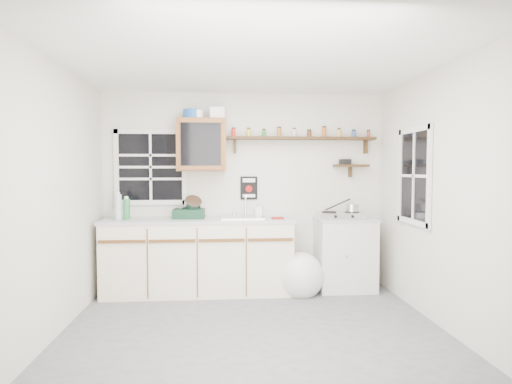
% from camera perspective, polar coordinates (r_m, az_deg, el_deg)
% --- Properties ---
extents(room, '(3.64, 3.24, 2.54)m').
position_cam_1_polar(room, '(3.95, -0.27, -0.89)').
color(room, '#4F4F51').
rests_on(room, ground).
extents(main_cabinet, '(2.31, 0.63, 0.92)m').
position_cam_1_polar(main_cabinet, '(5.35, -7.64, -8.42)').
color(main_cabinet, beige).
rests_on(main_cabinet, floor).
extents(right_cabinet, '(0.73, 0.57, 0.91)m').
position_cam_1_polar(right_cabinet, '(5.58, 11.74, -8.03)').
color(right_cabinet, silver).
rests_on(right_cabinet, floor).
extents(sink, '(0.52, 0.44, 0.29)m').
position_cam_1_polar(sink, '(5.28, -1.83, -3.39)').
color(sink, silver).
rests_on(sink, main_cabinet).
extents(upper_cabinet, '(0.60, 0.32, 0.65)m').
position_cam_1_polar(upper_cabinet, '(5.39, -7.28, 6.24)').
color(upper_cabinet, brown).
rests_on(upper_cabinet, wall_back).
extents(upper_cabinet_clutter, '(0.51, 0.24, 0.14)m').
position_cam_1_polar(upper_cabinet_clutter, '(5.43, -7.28, 10.29)').
color(upper_cabinet_clutter, '#174A99').
rests_on(upper_cabinet_clutter, upper_cabinet).
extents(spice_shelf, '(1.91, 0.18, 0.35)m').
position_cam_1_polar(spice_shelf, '(5.56, 6.07, 7.20)').
color(spice_shelf, black).
rests_on(spice_shelf, wall_back).
extents(secondary_shelf, '(0.45, 0.16, 0.24)m').
position_cam_1_polar(secondary_shelf, '(5.70, 12.33, 3.52)').
color(secondary_shelf, black).
rests_on(secondary_shelf, wall_back).
extents(warning_sign, '(0.22, 0.02, 0.30)m').
position_cam_1_polar(warning_sign, '(5.54, -0.96, 0.54)').
color(warning_sign, black).
rests_on(warning_sign, wall_back).
extents(window_back, '(0.93, 0.03, 0.98)m').
position_cam_1_polar(window_back, '(5.60, -13.86, 3.24)').
color(window_back, black).
rests_on(window_back, wall_back).
extents(window_right, '(0.03, 0.78, 1.08)m').
position_cam_1_polar(window_right, '(4.94, 20.36, 2.02)').
color(window_right, black).
rests_on(window_right, wall_back).
extents(water_bottles, '(0.18, 0.09, 0.33)m').
position_cam_1_polar(water_bottles, '(5.37, -17.43, -1.99)').
color(water_bottles, '#ACC0C9').
rests_on(water_bottles, main_cabinet).
extents(dish_rack, '(0.39, 0.29, 0.28)m').
position_cam_1_polar(dish_rack, '(5.33, -8.78, -2.49)').
color(dish_rack, '#10301E').
rests_on(dish_rack, main_cabinet).
extents(soap_bottle, '(0.10, 0.10, 0.18)m').
position_cam_1_polar(soap_bottle, '(5.45, 0.43, -2.34)').
color(soap_bottle, white).
rests_on(soap_bottle, main_cabinet).
extents(rag, '(0.15, 0.14, 0.02)m').
position_cam_1_polar(rag, '(5.21, 2.93, -3.49)').
color(rag, maroon).
rests_on(rag, main_cabinet).
extents(hotplate, '(0.60, 0.33, 0.08)m').
position_cam_1_polar(hotplate, '(5.47, 11.20, -3.03)').
color(hotplate, silver).
rests_on(hotplate, right_cabinet).
extents(saucepan, '(0.40, 0.20, 0.17)m').
position_cam_1_polar(saucepan, '(5.51, 12.61, -2.10)').
color(saucepan, silver).
rests_on(saucepan, hotplate).
extents(trash_bag, '(0.48, 0.44, 0.55)m').
position_cam_1_polar(trash_bag, '(5.30, 6.00, -11.03)').
color(trash_bag, silver).
rests_on(trash_bag, floor).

